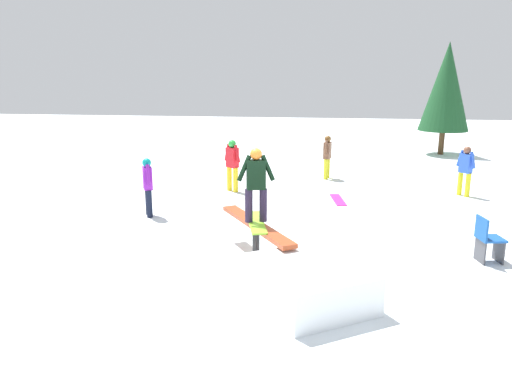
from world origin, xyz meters
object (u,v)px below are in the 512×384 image
bystander_purple (148,184)px  pine_tree_near (446,87)px  rail_feature (256,228)px  main_rider_on_rail (256,186)px  bystander_brown (327,155)px  folding_chair (488,241)px  bystander_blue (465,168)px  bystander_red (232,163)px  loose_snowboard_magenta (338,200)px

bystander_purple → pine_tree_near: (10.84, -9.26, 2.05)m
rail_feature → main_rider_on_rail: 0.81m
bystander_purple → bystander_brown: (5.10, -4.37, -0.01)m
rail_feature → folding_chair: bearing=-116.1°
main_rider_on_rail → bystander_blue: (5.81, -5.24, -0.64)m
bystander_brown → pine_tree_near: (5.74, -4.89, 2.06)m
main_rider_on_rail → folding_chair: main_rider_on_rail is taller
bystander_red → pine_tree_near: pine_tree_near is taller
folding_chair → pine_tree_near: pine_tree_near is taller
bystander_brown → folding_chair: size_ratio=1.64×
bystander_purple → folding_chair: bearing=48.8°
folding_chair → pine_tree_near: size_ratio=0.19×
bystander_red → loose_snowboard_magenta: bearing=-153.8°
bystander_purple → pine_tree_near: pine_tree_near is taller
bystander_purple → bystander_red: (2.87, -1.58, 0.05)m
rail_feature → bystander_red: 5.65m
bystander_blue → bystander_brown: bearing=24.8°
main_rider_on_rail → folding_chair: bearing=-96.7°
rail_feature → bystander_brown: bearing=-42.5°
bystander_blue → loose_snowboard_magenta: bearing=66.0°
main_rider_on_rail → pine_tree_near: 14.86m
rail_feature → main_rider_on_rail: bearing=0.0°
loose_snowboard_magenta → main_rider_on_rail: bearing=152.3°
rail_feature → bystander_red: (5.45, 1.47, 0.24)m
rail_feature → bystander_blue: bystander_blue is taller
folding_chair → main_rider_on_rail: bearing=85.7°
rail_feature → pine_tree_near: 14.96m
bystander_blue → pine_tree_near: (7.61, -0.97, 2.06)m
main_rider_on_rail → bystander_red: (5.45, 1.47, -0.58)m
bystander_purple → bystander_brown: bearing=113.9°
rail_feature → main_rider_on_rail: size_ratio=1.67×
bystander_blue → bystander_red: bearing=53.3°
bystander_brown → pine_tree_near: bearing=-27.3°
main_rider_on_rail → bystander_purple: (2.58, 3.05, -0.63)m
bystander_purple → loose_snowboard_magenta: bearing=89.8°
bystander_red → bystander_blue: bearing=-138.9°
loose_snowboard_magenta → pine_tree_near: pine_tree_near is taller
rail_feature → loose_snowboard_magenta: (4.80, -1.65, -0.62)m
bystander_red → loose_snowboard_magenta: size_ratio=1.20×
bystander_red → main_rider_on_rail: bearing=143.2°
rail_feature → folding_chair: 4.36m
folding_chair → loose_snowboard_magenta: bearing=21.1°
bystander_blue → bystander_red: bystander_red is taller
bystander_blue → rail_feature: bearing=98.2°
folding_chair → bystander_purple: bearing=63.4°
main_rider_on_rail → folding_chair: 4.48m
bystander_purple → bystander_red: 3.28m
main_rider_on_rail → bystander_blue: 7.85m
rail_feature → bystander_blue: size_ratio=1.69×
loose_snowboard_magenta → bystander_brown: bearing=-2.3°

